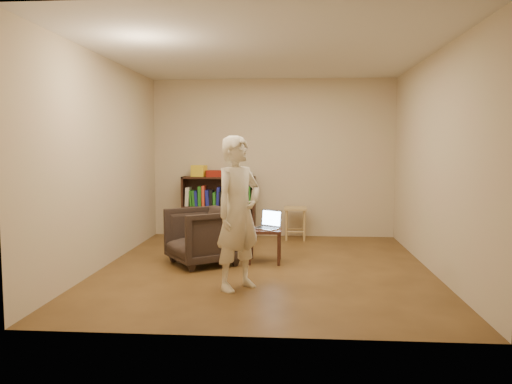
# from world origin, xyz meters

# --- Properties ---
(floor) EXTENTS (4.50, 4.50, 0.00)m
(floor) POSITION_xyz_m (0.00, 0.00, 0.00)
(floor) COLOR #473016
(floor) RESTS_ON ground
(ceiling) EXTENTS (4.50, 4.50, 0.00)m
(ceiling) POSITION_xyz_m (0.00, 0.00, 2.60)
(ceiling) COLOR silver
(ceiling) RESTS_ON wall_back
(wall_back) EXTENTS (4.00, 0.00, 4.00)m
(wall_back) POSITION_xyz_m (0.00, 2.25, 1.30)
(wall_back) COLOR #C3BA93
(wall_back) RESTS_ON floor
(wall_left) EXTENTS (0.00, 4.50, 4.50)m
(wall_left) POSITION_xyz_m (-2.00, 0.00, 1.30)
(wall_left) COLOR #C3BA93
(wall_left) RESTS_ON floor
(wall_right) EXTENTS (0.00, 4.50, 4.50)m
(wall_right) POSITION_xyz_m (2.00, 0.00, 1.30)
(wall_right) COLOR #C3BA93
(wall_right) RESTS_ON floor
(bookshelf) EXTENTS (1.20, 0.30, 1.00)m
(bookshelf) POSITION_xyz_m (-0.88, 2.09, 0.44)
(bookshelf) COLOR black
(bookshelf) RESTS_ON floor
(box_yellow) EXTENTS (0.26, 0.22, 0.19)m
(box_yellow) POSITION_xyz_m (-1.21, 2.09, 1.09)
(box_yellow) COLOR yellow
(box_yellow) RESTS_ON bookshelf
(red_cloth) EXTENTS (0.35, 0.29, 0.10)m
(red_cloth) POSITION_xyz_m (-0.94, 2.08, 1.05)
(red_cloth) COLOR maroon
(red_cloth) RESTS_ON bookshelf
(box_green) EXTENTS (0.17, 0.17, 0.14)m
(box_green) POSITION_xyz_m (-0.61, 2.09, 1.07)
(box_green) COLOR #226F1D
(box_green) RESTS_ON bookshelf
(box_white) EXTENTS (0.10, 0.10, 0.08)m
(box_white) POSITION_xyz_m (-0.37, 2.07, 1.04)
(box_white) COLOR beige
(box_white) RESTS_ON bookshelf
(stool) EXTENTS (0.36, 0.36, 0.52)m
(stool) POSITION_xyz_m (0.38, 1.94, 0.42)
(stool) COLOR tan
(stool) RESTS_ON floor
(armchair) EXTENTS (1.08, 1.08, 0.72)m
(armchair) POSITION_xyz_m (-0.80, 0.14, 0.36)
(armchair) COLOR #2F261F
(armchair) RESTS_ON floor
(side_table) EXTENTS (0.43, 0.43, 0.44)m
(side_table) POSITION_xyz_m (-0.02, 0.31, 0.36)
(side_table) COLOR black
(side_table) RESTS_ON floor
(laptop) EXTENTS (0.40, 0.39, 0.24)m
(laptop) POSITION_xyz_m (0.02, 0.33, 0.49)
(laptop) COLOR #B6B5BA
(laptop) RESTS_ON side_table
(person) EXTENTS (0.67, 0.70, 1.61)m
(person) POSITION_xyz_m (-0.23, -0.92, 0.80)
(person) COLOR beige
(person) RESTS_ON floor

